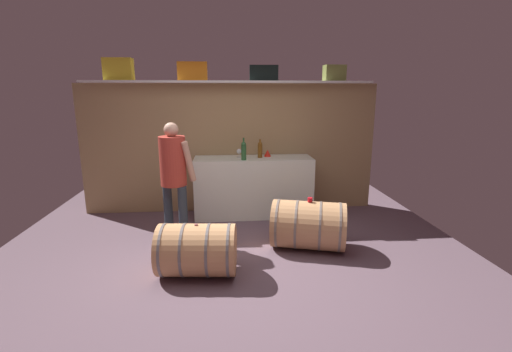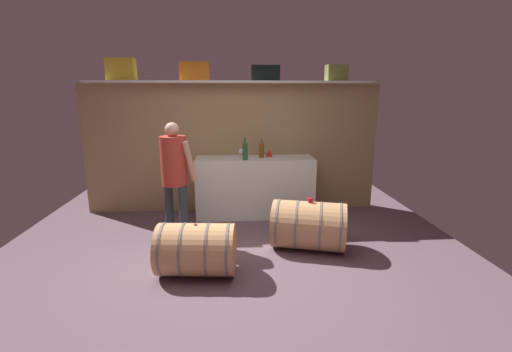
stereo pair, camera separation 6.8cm
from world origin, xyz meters
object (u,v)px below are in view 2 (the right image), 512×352
(wine_bottle_amber, at_px, (262,149))
(winemaker_pouring, at_px, (175,170))
(toolcase_black, at_px, (265,73))
(tasting_cup, at_px, (310,200))
(work_cabinet, at_px, (255,187))
(wine_barrel_near, at_px, (309,225))
(toolcase_yellow, at_px, (121,69))
(wine_bottle_green, at_px, (245,150))
(toolcase_orange, at_px, (194,71))
(wine_barrel_far, at_px, (197,249))
(toolcase_olive, at_px, (337,73))
(wine_glass, at_px, (241,152))
(red_funnel, at_px, (269,153))

(wine_bottle_amber, xyz_separation_m, winemaker_pouring, (-1.19, -0.90, -0.11))
(toolcase_black, height_order, tasting_cup, toolcase_black)
(work_cabinet, xyz_separation_m, wine_barrel_near, (0.59, -1.30, -0.16))
(toolcase_yellow, xyz_separation_m, work_cabinet, (1.97, -0.19, -1.78))
(toolcase_black, relative_size, wine_bottle_green, 1.29)
(work_cabinet, height_order, tasting_cup, work_cabinet)
(toolcase_orange, relative_size, wine_bottle_green, 1.31)
(wine_bottle_amber, bearing_deg, wine_barrel_far, -114.71)
(toolcase_olive, distance_m, wine_glass, 1.91)
(toolcase_orange, bearing_deg, toolcase_yellow, 179.42)
(toolcase_black, bearing_deg, wine_bottle_green, -129.23)
(toolcase_orange, height_order, wine_bottle_amber, toolcase_orange)
(tasting_cup, bearing_deg, toolcase_black, 105.80)
(toolcase_olive, bearing_deg, toolcase_orange, 177.27)
(work_cabinet, height_order, wine_bottle_green, wine_bottle_green)
(wine_glass, bearing_deg, wine_bottle_amber, -9.28)
(toolcase_yellow, bearing_deg, wine_glass, -2.92)
(toolcase_yellow, xyz_separation_m, wine_barrel_near, (2.55, -1.49, -1.94))
(wine_bottle_green, height_order, red_funnel, wine_bottle_green)
(wine_barrel_near, distance_m, winemaker_pouring, 1.84)
(wine_bottle_green, bearing_deg, wine_barrel_far, -109.37)
(wine_bottle_green, bearing_deg, wine_glass, 105.25)
(wine_bottle_green, distance_m, wine_barrel_near, 1.55)
(toolcase_yellow, bearing_deg, wine_bottle_green, -9.66)
(toolcase_black, relative_size, wine_barrel_near, 0.42)
(toolcase_olive, height_order, tasting_cup, toolcase_olive)
(work_cabinet, height_order, wine_glass, wine_glass)
(toolcase_yellow, height_order, work_cabinet, toolcase_yellow)
(toolcase_orange, bearing_deg, tasting_cup, -45.50)
(work_cabinet, bearing_deg, wine_bottle_green, -132.24)
(toolcase_yellow, bearing_deg, toolcase_black, 1.60)
(wine_bottle_green, relative_size, tasting_cup, 5.43)
(work_cabinet, height_order, wine_barrel_far, work_cabinet)
(wine_barrel_near, bearing_deg, winemaker_pouring, -177.52)
(work_cabinet, relative_size, wine_barrel_far, 2.11)
(wine_bottle_amber, bearing_deg, work_cabinet, 178.90)
(wine_bottle_amber, xyz_separation_m, wine_glass, (-0.32, 0.05, -0.04))
(wine_bottle_green, relative_size, wine_barrel_far, 0.38)
(wine_bottle_amber, height_order, wine_glass, wine_bottle_amber)
(toolcase_black, distance_m, wine_bottle_amber, 1.16)
(wine_bottle_amber, relative_size, winemaker_pouring, 0.18)
(wine_bottle_green, height_order, wine_barrel_far, wine_bottle_green)
(toolcase_black, distance_m, toolcase_olive, 1.10)
(toolcase_orange, xyz_separation_m, wine_barrel_far, (0.15, -2.04, -1.94))
(toolcase_yellow, bearing_deg, toolcase_olive, 1.60)
(toolcase_olive, bearing_deg, red_funnel, -177.48)
(toolcase_yellow, distance_m, red_funnel, 2.54)
(wine_barrel_near, bearing_deg, red_funnel, 120.08)
(work_cabinet, height_order, red_funnel, red_funnel)
(work_cabinet, distance_m, red_funnel, 0.58)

